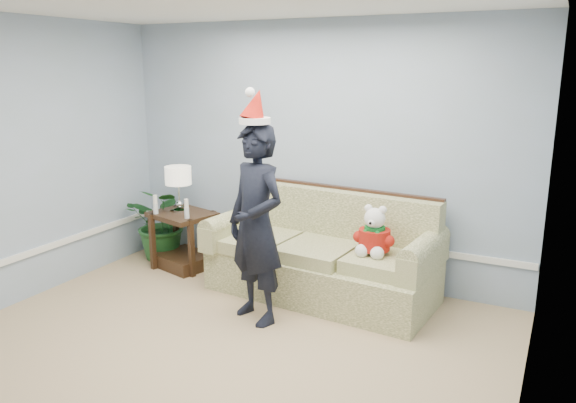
{
  "coord_description": "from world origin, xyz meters",
  "views": [
    {
      "loc": [
        2.36,
        -2.84,
        2.24
      ],
      "look_at": [
        0.16,
        1.55,
        1.04
      ],
      "focal_mm": 35.0,
      "sensor_mm": 36.0,
      "label": 1
    }
  ],
  "objects_px": {
    "sofa": "(323,259)",
    "side_table": "(184,246)",
    "man": "(256,225)",
    "teddy_bear": "(374,237)",
    "houseplant": "(164,223)",
    "table_lamp": "(178,177)"
  },
  "relations": [
    {
      "from": "houseplant",
      "to": "teddy_bear",
      "type": "bearing_deg",
      "value": -5.61
    },
    {
      "from": "side_table",
      "to": "houseplant",
      "type": "height_order",
      "value": "houseplant"
    },
    {
      "from": "man",
      "to": "houseplant",
      "type": "bearing_deg",
      "value": 174.84
    },
    {
      "from": "houseplant",
      "to": "man",
      "type": "bearing_deg",
      "value": -27.45
    },
    {
      "from": "teddy_bear",
      "to": "table_lamp",
      "type": "bearing_deg",
      "value": 178.13
    },
    {
      "from": "man",
      "to": "teddy_bear",
      "type": "distance_m",
      "value": 1.1
    },
    {
      "from": "table_lamp",
      "to": "teddy_bear",
      "type": "relative_size",
      "value": 1.1
    },
    {
      "from": "sofa",
      "to": "side_table",
      "type": "bearing_deg",
      "value": -174.78
    },
    {
      "from": "side_table",
      "to": "teddy_bear",
      "type": "distance_m",
      "value": 2.32
    },
    {
      "from": "side_table",
      "to": "houseplant",
      "type": "relative_size",
      "value": 0.89
    },
    {
      "from": "table_lamp",
      "to": "houseplant",
      "type": "bearing_deg",
      "value": 159.52
    },
    {
      "from": "sofa",
      "to": "table_lamp",
      "type": "xyz_separation_m",
      "value": [
        -1.75,
        -0.0,
        0.67
      ]
    },
    {
      "from": "table_lamp",
      "to": "teddy_bear",
      "type": "height_order",
      "value": "table_lamp"
    },
    {
      "from": "houseplant",
      "to": "teddy_bear",
      "type": "distance_m",
      "value": 2.67
    },
    {
      "from": "side_table",
      "to": "table_lamp",
      "type": "xyz_separation_m",
      "value": [
        -0.04,
        0.01,
        0.79
      ]
    },
    {
      "from": "houseplant",
      "to": "man",
      "type": "distance_m",
      "value": 2.06
    },
    {
      "from": "man",
      "to": "side_table",
      "type": "bearing_deg",
      "value": 172.86
    },
    {
      "from": "table_lamp",
      "to": "man",
      "type": "xyz_separation_m",
      "value": [
        1.45,
        -0.8,
        -0.15
      ]
    },
    {
      "from": "table_lamp",
      "to": "man",
      "type": "height_order",
      "value": "man"
    },
    {
      "from": "houseplant",
      "to": "sofa",
      "type": "bearing_deg",
      "value": -3.35
    },
    {
      "from": "table_lamp",
      "to": "teddy_bear",
      "type": "distance_m",
      "value": 2.33
    },
    {
      "from": "table_lamp",
      "to": "man",
      "type": "distance_m",
      "value": 1.66
    }
  ]
}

